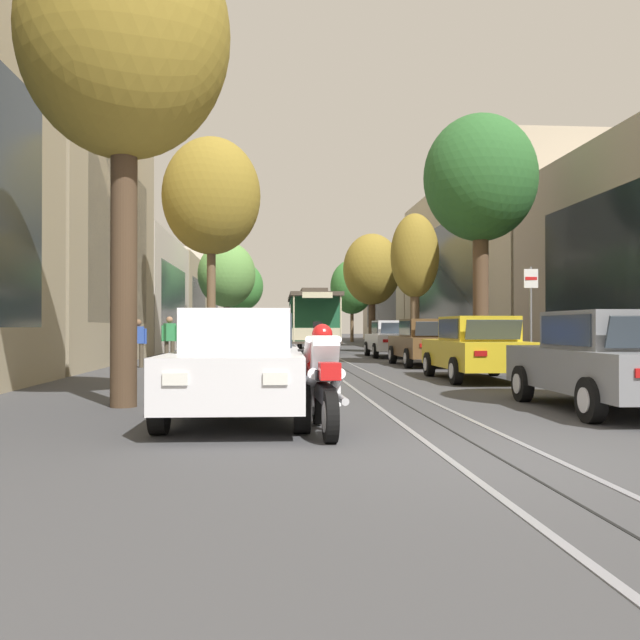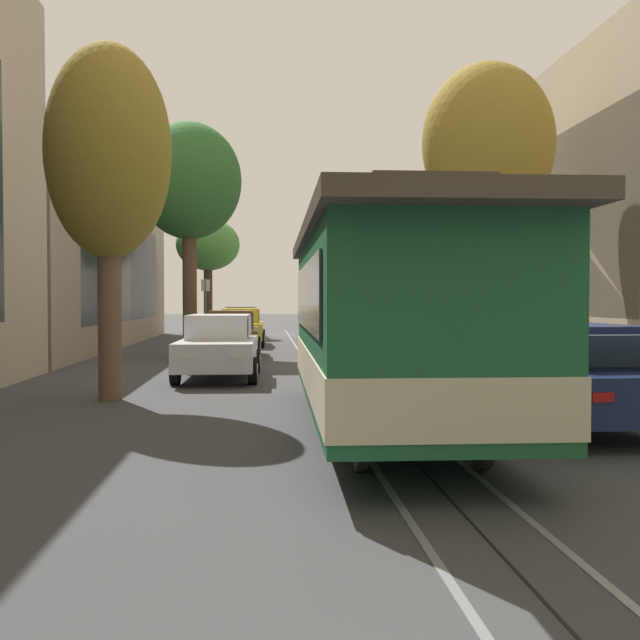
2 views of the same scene
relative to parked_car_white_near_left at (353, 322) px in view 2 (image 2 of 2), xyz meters
name	(u,v)px [view 2 (image 2 of 2)]	position (x,y,z in m)	size (l,w,h in m)	color
ground_plane	(361,403)	(2.77, 23.55, -0.80)	(166.20, 166.20, 0.00)	#424244
trolley_track_rails	(411,457)	(2.77, 28.20, -0.79)	(1.14, 74.48, 0.01)	gray
parked_car_white_near_left	(353,322)	(0.00, 0.00, 0.00)	(2.06, 4.39, 1.58)	silver
parked_car_yellow_second_left	(374,327)	(-0.05, 6.60, 0.00)	(2.08, 4.40, 1.58)	gold
parked_car_blue_mid_left	(403,335)	(0.05, 13.67, 0.00)	(2.14, 4.42, 1.58)	#233D93
parked_car_beige_fourth_left	(456,347)	(-0.02, 19.98, 0.00)	(2.06, 4.39, 1.58)	#C1B28E
parked_car_navy_fifth_left	(568,375)	(-0.08, 26.26, 0.00)	(2.10, 4.40, 1.58)	#19234C
parked_car_grey_near_right	(241,322)	(5.78, 0.46, 0.00)	(2.06, 4.39, 1.58)	slate
parked_car_yellow_second_right	(241,327)	(5.58, 6.57, 0.00)	(2.03, 4.37, 1.58)	gold
parked_car_brown_mid_right	(231,334)	(5.72, 12.61, 0.00)	(2.01, 4.36, 1.58)	brown
parked_car_white_fourth_right	(219,346)	(5.72, 19.05, 0.00)	(2.05, 4.38, 1.58)	silver
street_tree_kerb_left_near	(397,216)	(-1.97, 1.59, 5.33)	(3.51, 2.92, 8.28)	#4C3826
street_tree_kerb_left_second	(488,145)	(-1.82, 16.69, 5.60)	(3.83, 3.07, 8.74)	brown
street_tree_kerb_right_near	(208,246)	(7.58, -1.25, 3.97)	(3.34, 2.84, 6.23)	#4C3826
street_tree_kerb_right_second	(189,183)	(7.22, 11.40, 5.24)	(3.67, 3.28, 8.18)	brown
street_tree_kerb_right_mid	(109,156)	(7.57, 22.81, 3.92)	(2.39, 2.26, 6.89)	brown
cable_car_trolley	(391,320)	(2.77, 26.78, 0.86)	(2.68, 9.15, 3.28)	#1E5B38
motorcycle_with_rider	(330,324)	(1.12, -1.40, -0.15)	(0.56, 1.99, 1.37)	black
pedestrian_on_right_pavement	(486,329)	(-2.90, 13.13, 0.14)	(0.55, 0.39, 1.66)	#4C4233
pedestrian_crossing_far	(503,330)	(-3.79, 12.32, 0.08)	(0.55, 0.30, 1.56)	#4C4233
street_sign_post	(206,304)	(7.05, 6.80, 0.96)	(0.36, 0.07, 2.85)	slate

